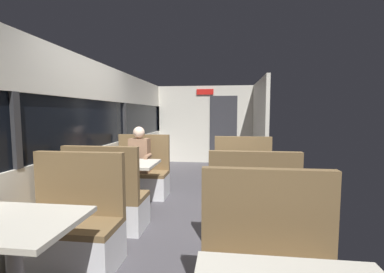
{
  "coord_description": "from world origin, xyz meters",
  "views": [
    {
      "loc": [
        0.58,
        -3.71,
        1.49
      ],
      "look_at": [
        -0.33,
        3.64,
        0.83
      ],
      "focal_mm": 24.63,
      "sensor_mm": 36.0,
      "label": 1
    }
  ],
  "objects_px": {
    "bench_near_window_facing_entry": "(72,232)",
    "dining_table_rear_aisle": "(247,175)",
    "bench_rear_aisle_facing_end": "(252,217)",
    "seated_passenger": "(140,167)",
    "bench_mid_window_facing_end": "(108,204)",
    "dining_table_mid_window": "(127,169)",
    "bench_mid_window_facing_entry": "(142,178)",
    "bench_rear_aisle_facing_entry": "(243,184)",
    "dining_table_near_window": "(14,234)"
  },
  "relations": [
    {
      "from": "dining_table_near_window",
      "to": "bench_rear_aisle_facing_end",
      "type": "relative_size",
      "value": 0.82
    },
    {
      "from": "bench_near_window_facing_entry",
      "to": "bench_mid_window_facing_end",
      "type": "xyz_separation_m",
      "value": [
        0.0,
        0.8,
        0.0
      ]
    },
    {
      "from": "dining_table_mid_window",
      "to": "bench_mid_window_facing_entry",
      "type": "height_order",
      "value": "bench_mid_window_facing_entry"
    },
    {
      "from": "bench_rear_aisle_facing_entry",
      "to": "dining_table_near_window",
      "type": "bearing_deg",
      "value": -123.58
    },
    {
      "from": "bench_near_window_facing_entry",
      "to": "seated_passenger",
      "type": "xyz_separation_m",
      "value": [
        0.0,
        2.12,
        0.21
      ]
    },
    {
      "from": "bench_mid_window_facing_end",
      "to": "dining_table_rear_aisle",
      "type": "height_order",
      "value": "bench_mid_window_facing_end"
    },
    {
      "from": "dining_table_near_window",
      "to": "dining_table_rear_aisle",
      "type": "relative_size",
      "value": 1.0
    },
    {
      "from": "bench_rear_aisle_facing_entry",
      "to": "dining_table_rear_aisle",
      "type": "bearing_deg",
      "value": -90.0
    },
    {
      "from": "bench_rear_aisle_facing_entry",
      "to": "seated_passenger",
      "type": "relative_size",
      "value": 0.87
    },
    {
      "from": "bench_near_window_facing_entry",
      "to": "bench_rear_aisle_facing_end",
      "type": "xyz_separation_m",
      "value": [
        1.79,
        0.6,
        0.0
      ]
    },
    {
      "from": "bench_rear_aisle_facing_entry",
      "to": "bench_near_window_facing_entry",
      "type": "bearing_deg",
      "value": -131.87
    },
    {
      "from": "bench_mid_window_facing_end",
      "to": "dining_table_mid_window",
      "type": "bearing_deg",
      "value": 90.0
    },
    {
      "from": "dining_table_mid_window",
      "to": "bench_mid_window_facing_entry",
      "type": "bearing_deg",
      "value": 90.0
    },
    {
      "from": "bench_mid_window_facing_end",
      "to": "bench_rear_aisle_facing_entry",
      "type": "relative_size",
      "value": 1.0
    },
    {
      "from": "bench_rear_aisle_facing_end",
      "to": "seated_passenger",
      "type": "bearing_deg",
      "value": 139.54
    },
    {
      "from": "bench_mid_window_facing_end",
      "to": "dining_table_near_window",
      "type": "bearing_deg",
      "value": -90.0
    },
    {
      "from": "bench_mid_window_facing_entry",
      "to": "dining_table_mid_window",
      "type": "bearing_deg",
      "value": -90.0
    },
    {
      "from": "dining_table_mid_window",
      "to": "bench_rear_aisle_facing_end",
      "type": "xyz_separation_m",
      "value": [
        1.79,
        -0.9,
        -0.31
      ]
    },
    {
      "from": "bench_rear_aisle_facing_end",
      "to": "seated_passenger",
      "type": "height_order",
      "value": "seated_passenger"
    },
    {
      "from": "dining_table_rear_aisle",
      "to": "bench_near_window_facing_entry",
      "type": "bearing_deg",
      "value": -144.06
    },
    {
      "from": "bench_mid_window_facing_end",
      "to": "seated_passenger",
      "type": "relative_size",
      "value": 0.87
    },
    {
      "from": "seated_passenger",
      "to": "bench_rear_aisle_facing_entry",
      "type": "bearing_deg",
      "value": -4.08
    },
    {
      "from": "dining_table_near_window",
      "to": "bench_rear_aisle_facing_entry",
      "type": "distance_m",
      "value": 3.25
    },
    {
      "from": "bench_near_window_facing_entry",
      "to": "bench_rear_aisle_facing_entry",
      "type": "xyz_separation_m",
      "value": [
        1.79,
        2.0,
        0.0
      ]
    },
    {
      "from": "dining_table_near_window",
      "to": "bench_mid_window_facing_entry",
      "type": "bearing_deg",
      "value": 90.0
    },
    {
      "from": "bench_rear_aisle_facing_entry",
      "to": "bench_mid_window_facing_entry",
      "type": "bearing_deg",
      "value": 173.62
    },
    {
      "from": "bench_rear_aisle_facing_end",
      "to": "seated_passenger",
      "type": "distance_m",
      "value": 2.36
    },
    {
      "from": "bench_mid_window_facing_entry",
      "to": "seated_passenger",
      "type": "relative_size",
      "value": 0.87
    },
    {
      "from": "bench_near_window_facing_entry",
      "to": "bench_rear_aisle_facing_entry",
      "type": "bearing_deg",
      "value": 48.13
    },
    {
      "from": "bench_mid_window_facing_entry",
      "to": "bench_rear_aisle_facing_end",
      "type": "distance_m",
      "value": 2.4
    },
    {
      "from": "bench_near_window_facing_entry",
      "to": "dining_table_mid_window",
      "type": "bearing_deg",
      "value": 90.0
    },
    {
      "from": "dining_table_mid_window",
      "to": "dining_table_rear_aisle",
      "type": "distance_m",
      "value": 1.8
    },
    {
      "from": "bench_rear_aisle_facing_end",
      "to": "dining_table_near_window",
      "type": "bearing_deg",
      "value": -144.06
    },
    {
      "from": "bench_near_window_facing_entry",
      "to": "seated_passenger",
      "type": "relative_size",
      "value": 0.87
    },
    {
      "from": "dining_table_rear_aisle",
      "to": "bench_rear_aisle_facing_entry",
      "type": "height_order",
      "value": "bench_rear_aisle_facing_entry"
    },
    {
      "from": "bench_near_window_facing_entry",
      "to": "dining_table_rear_aisle",
      "type": "distance_m",
      "value": 2.23
    },
    {
      "from": "dining_table_rear_aisle",
      "to": "bench_rear_aisle_facing_end",
      "type": "distance_m",
      "value": 0.77
    },
    {
      "from": "bench_near_window_facing_entry",
      "to": "bench_rear_aisle_facing_end",
      "type": "relative_size",
      "value": 1.0
    },
    {
      "from": "bench_near_window_facing_entry",
      "to": "bench_mid_window_facing_entry",
      "type": "distance_m",
      "value": 2.2
    },
    {
      "from": "dining_table_mid_window",
      "to": "bench_mid_window_facing_entry",
      "type": "relative_size",
      "value": 0.82
    },
    {
      "from": "bench_mid_window_facing_end",
      "to": "bench_near_window_facing_entry",
      "type": "bearing_deg",
      "value": -90.0
    },
    {
      "from": "bench_mid_window_facing_end",
      "to": "bench_rear_aisle_facing_entry",
      "type": "distance_m",
      "value": 2.15
    },
    {
      "from": "dining_table_near_window",
      "to": "seated_passenger",
      "type": "xyz_separation_m",
      "value": [
        0.0,
        2.82,
        -0.1
      ]
    },
    {
      "from": "bench_mid_window_facing_end",
      "to": "bench_rear_aisle_facing_end",
      "type": "xyz_separation_m",
      "value": [
        1.79,
        -0.2,
        0.0
      ]
    },
    {
      "from": "dining_table_mid_window",
      "to": "bench_near_window_facing_entry",
      "type": "bearing_deg",
      "value": -90.0
    },
    {
      "from": "dining_table_rear_aisle",
      "to": "bench_rear_aisle_facing_entry",
      "type": "xyz_separation_m",
      "value": [
        0.0,
        0.7,
        -0.31
      ]
    },
    {
      "from": "dining_table_mid_window",
      "to": "bench_mid_window_facing_end",
      "type": "relative_size",
      "value": 0.82
    },
    {
      "from": "dining_table_mid_window",
      "to": "seated_passenger",
      "type": "distance_m",
      "value": 0.64
    },
    {
      "from": "bench_near_window_facing_entry",
      "to": "dining_table_near_window",
      "type": "bearing_deg",
      "value": -90.0
    },
    {
      "from": "bench_mid_window_facing_end",
      "to": "seated_passenger",
      "type": "bearing_deg",
      "value": 90.0
    }
  ]
}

